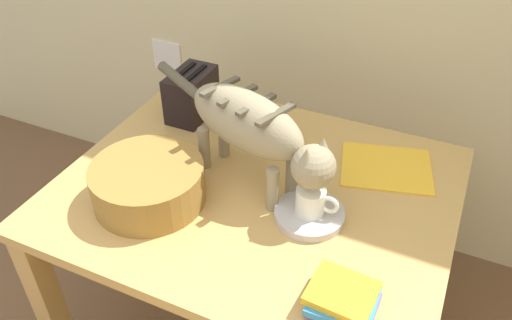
# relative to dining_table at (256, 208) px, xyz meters

# --- Properties ---
(dining_table) EXTENTS (1.17, 0.95, 0.73)m
(dining_table) POSITION_rel_dining_table_xyz_m (0.00, 0.00, 0.00)
(dining_table) COLOR tan
(dining_table) RESTS_ON ground_plane
(cat) EXTENTS (0.66, 0.28, 0.30)m
(cat) POSITION_rel_dining_table_xyz_m (-0.01, 0.01, 0.29)
(cat) COLOR gray
(cat) RESTS_ON dining_table
(saucer_bowl) EXTENTS (0.20, 0.20, 0.03)m
(saucer_bowl) POSITION_rel_dining_table_xyz_m (0.19, -0.06, 0.10)
(saucer_bowl) COLOR #B8B3B3
(saucer_bowl) RESTS_ON dining_table
(coffee_mug) EXTENTS (0.12, 0.08, 0.08)m
(coffee_mug) POSITION_rel_dining_table_xyz_m (0.20, -0.06, 0.15)
(coffee_mug) COLOR white
(coffee_mug) RESTS_ON saucer_bowl
(magazine) EXTENTS (0.33, 0.29, 0.01)m
(magazine) POSITION_rel_dining_table_xyz_m (0.34, 0.25, 0.09)
(magazine) COLOR yellow
(magazine) RESTS_ON dining_table
(book_stack) EXTENTS (0.16, 0.15, 0.06)m
(book_stack) POSITION_rel_dining_table_xyz_m (0.37, -0.32, 0.12)
(book_stack) COLOR #8D53A4
(book_stack) RESTS_ON dining_table
(wicker_basket) EXTENTS (0.33, 0.33, 0.12)m
(wicker_basket) POSITION_rel_dining_table_xyz_m (-0.26, -0.18, 0.15)
(wicker_basket) COLOR olive
(wicker_basket) RESTS_ON dining_table
(toaster) EXTENTS (0.12, 0.20, 0.18)m
(toaster) POSITION_rel_dining_table_xyz_m (-0.38, 0.27, 0.17)
(toaster) COLOR black
(toaster) RESTS_ON dining_table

